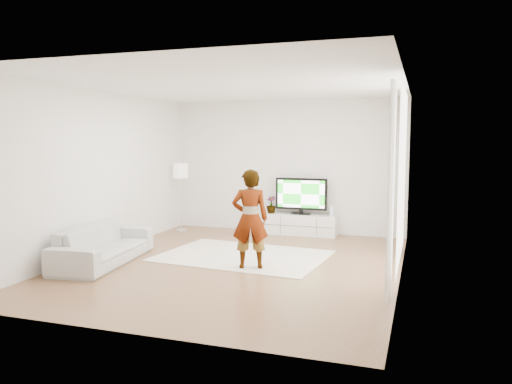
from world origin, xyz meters
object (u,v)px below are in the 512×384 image
(media_console, at_px, (301,224))
(floor_lamp, at_px, (181,174))
(television, at_px, (301,195))
(rug, at_px, (243,256))
(sofa, at_px, (104,244))
(player, at_px, (250,219))

(media_console, distance_m, floor_lamp, 2.80)
(media_console, distance_m, television, 0.62)
(rug, bearing_deg, media_console, 77.85)
(sofa, bearing_deg, media_console, -43.33)
(television, distance_m, floor_lamp, 2.64)
(media_console, relative_size, sofa, 0.73)
(media_console, xyz_separation_m, rug, (-0.47, -2.21, -0.21))
(television, height_order, sofa, television)
(player, height_order, sofa, player)
(rug, relative_size, floor_lamp, 1.86)
(rug, relative_size, sofa, 1.31)
(floor_lamp, bearing_deg, television, 8.03)
(rug, bearing_deg, television, 78.00)
(television, bearing_deg, media_console, -90.00)
(player, distance_m, sofa, 2.42)
(player, bearing_deg, television, -112.34)
(television, relative_size, player, 0.72)
(sofa, relative_size, floor_lamp, 1.43)
(floor_lamp, bearing_deg, player, -46.13)
(player, xyz_separation_m, sofa, (-2.34, -0.42, -0.47))
(sofa, height_order, floor_lamp, floor_lamp)
(rug, xyz_separation_m, player, (0.38, -0.72, 0.76))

